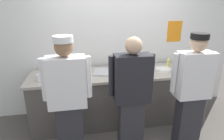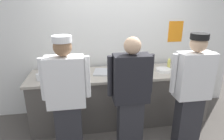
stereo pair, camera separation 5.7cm
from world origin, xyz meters
The scene contains 18 objects.
ground_plane centered at (0.00, 0.00, 0.00)m, with size 9.00×9.00×0.00m, color #514C47.
wall_back centered at (0.00, 0.90, 1.30)m, with size 4.63×0.11×2.61m.
prep_counter centered at (0.00, 0.40, 0.44)m, with size 2.95×0.75×0.89m.
chef_near_left centered at (-0.83, -0.37, 0.87)m, with size 0.60×0.24×1.64m.
chef_center centered at (-0.02, -0.38, 0.85)m, with size 0.59×0.24×1.61m.
chef_far_right centered at (0.80, -0.41, 0.87)m, with size 0.59×0.24×1.63m.
plate_stack_front centered at (-0.87, 0.55, 0.92)m, with size 0.22×0.22×0.06m.
plate_stack_rear centered at (0.72, 0.33, 0.91)m, with size 0.24×0.24×0.05m.
mixing_bowl_steel centered at (0.25, 0.37, 0.94)m, with size 0.40×0.40×0.10m, color #B7BABF.
sheet_tray centered at (-0.23, 0.42, 0.90)m, with size 0.40×0.34×0.02m, color #B7BABF.
squeeze_bottle_primary centered at (-0.91, 0.33, 0.98)m, with size 0.06×0.06×0.20m.
squeeze_bottle_secondary centered at (0.89, 0.52, 0.97)m, with size 0.05×0.05×0.18m.
ramekin_orange_sauce centered at (1.09, 0.52, 0.91)m, with size 0.11×0.11×0.04m.
ramekin_yellow_sauce centered at (1.07, 0.31, 0.91)m, with size 0.10×0.10×0.05m.
ramekin_red_sauce centered at (-0.66, 0.40, 0.91)m, with size 0.10×0.10×0.04m.
ramekin_green_sauce centered at (-1.02, 0.39, 0.91)m, with size 0.10×0.10×0.05m.
deli_cup centered at (-1.26, 0.25, 0.94)m, with size 0.09×0.09×0.10m, color white.
chefs_knife centered at (0.12, 0.54, 0.89)m, with size 0.28×0.03×0.02m.
Camera 2 is at (-0.62, -2.57, 1.98)m, focal length 31.26 mm.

